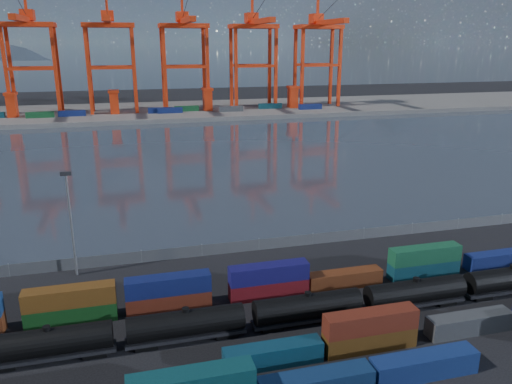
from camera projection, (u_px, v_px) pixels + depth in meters
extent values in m
plane|color=black|center=(319.00, 338.00, 61.12)|extent=(700.00, 700.00, 0.00)
plane|color=#2C3440|center=(196.00, 156.00, 158.31)|extent=(700.00, 700.00, 0.00)
cube|color=#514F4C|center=(166.00, 111.00, 255.21)|extent=(700.00, 70.00, 2.00)
cone|color=#1E2630|center=(404.00, 8.00, 1732.30)|extent=(840.00, 840.00, 300.00)
cube|color=#0C3C42|center=(192.00, 384.00, 46.94)|extent=(12.07, 2.45, 2.61)
cube|color=navy|center=(424.00, 365.00, 53.86)|extent=(12.07, 2.45, 2.61)
cube|color=#0D3348|center=(273.00, 355.00, 55.79)|extent=(11.29, 2.30, 2.45)
cube|color=#533310|center=(369.00, 339.00, 58.69)|extent=(11.29, 2.30, 2.45)
cube|color=maroon|center=(371.00, 321.00, 57.99)|extent=(11.29, 2.30, 2.45)
cube|color=#3B3D3F|center=(469.00, 323.00, 62.05)|extent=(11.29, 2.30, 2.45)
cube|color=#114116|center=(72.00, 313.00, 64.29)|extent=(11.37, 2.31, 2.46)
cube|color=brown|center=(70.00, 296.00, 63.58)|extent=(11.37, 2.31, 2.46)
cube|color=#5B2012|center=(169.00, 301.00, 67.36)|extent=(11.37, 2.31, 2.46)
cube|color=#101951|center=(168.00, 285.00, 66.65)|extent=(11.37, 2.31, 2.46)
cube|color=maroon|center=(269.00, 289.00, 70.80)|extent=(11.37, 2.31, 2.46)
cube|color=#141054|center=(269.00, 273.00, 70.09)|extent=(11.37, 2.31, 2.46)
cube|color=#5D2A12|center=(344.00, 279.00, 73.67)|extent=(11.37, 2.31, 2.46)
cube|color=#0D3946|center=(423.00, 269.00, 76.92)|extent=(11.37, 2.31, 2.46)
cube|color=#165534|center=(425.00, 254.00, 76.21)|extent=(11.37, 2.31, 2.46)
cube|color=navy|center=(498.00, 260.00, 80.25)|extent=(11.37, 2.31, 2.46)
cylinder|color=black|center=(48.00, 342.00, 56.03)|extent=(13.98, 3.12, 3.12)
cylinder|color=black|center=(46.00, 328.00, 55.53)|extent=(0.86, 0.86, 0.54)
cube|color=black|center=(50.00, 355.00, 56.53)|extent=(14.52, 2.15, 0.43)
cube|color=black|center=(4.00, 365.00, 55.46)|extent=(2.69, 1.94, 0.65)
cube|color=black|center=(95.00, 352.00, 57.84)|extent=(2.69, 1.94, 0.65)
cylinder|color=black|center=(186.00, 323.00, 59.84)|extent=(13.98, 3.12, 3.12)
cylinder|color=black|center=(186.00, 310.00, 59.34)|extent=(0.86, 0.86, 0.54)
cube|color=black|center=(187.00, 335.00, 60.33)|extent=(14.52, 2.15, 0.43)
cube|color=black|center=(146.00, 344.00, 59.27)|extent=(2.69, 1.94, 0.65)
cube|color=black|center=(226.00, 333.00, 61.65)|extent=(2.69, 1.94, 0.65)
cylinder|color=black|center=(307.00, 306.00, 63.64)|extent=(13.98, 3.12, 3.12)
cylinder|color=black|center=(308.00, 294.00, 63.15)|extent=(0.86, 0.86, 0.54)
cube|color=black|center=(307.00, 318.00, 64.14)|extent=(14.52, 2.15, 0.43)
cube|color=black|center=(271.00, 326.00, 63.08)|extent=(2.69, 1.94, 0.65)
cube|color=black|center=(342.00, 316.00, 65.45)|extent=(2.69, 1.94, 0.65)
cylinder|color=black|center=(415.00, 291.00, 67.45)|extent=(13.98, 3.12, 3.12)
cylinder|color=black|center=(416.00, 280.00, 66.96)|extent=(0.86, 0.86, 0.54)
cube|color=black|center=(414.00, 303.00, 67.95)|extent=(14.52, 2.15, 0.43)
cube|color=black|center=(382.00, 310.00, 66.88)|extent=(2.69, 1.94, 0.65)
cube|color=black|center=(445.00, 301.00, 69.26)|extent=(2.69, 1.94, 0.65)
cylinder|color=black|center=(511.00, 278.00, 71.26)|extent=(13.98, 3.12, 3.12)
cube|color=black|center=(509.00, 289.00, 71.76)|extent=(14.52, 2.15, 0.43)
cube|color=black|center=(480.00, 296.00, 70.69)|extent=(2.69, 1.94, 0.65)
cube|color=#595B5E|center=(259.00, 245.00, 86.75)|extent=(160.00, 0.06, 2.00)
cylinder|color=slate|center=(9.00, 270.00, 76.90)|extent=(0.12, 0.12, 2.20)
cylinder|color=slate|center=(77.00, 263.00, 79.35)|extent=(0.12, 0.12, 2.20)
cylinder|color=slate|center=(141.00, 256.00, 81.81)|extent=(0.12, 0.12, 2.20)
cylinder|color=slate|center=(202.00, 250.00, 84.27)|extent=(0.12, 0.12, 2.20)
cylinder|color=slate|center=(259.00, 244.00, 86.72)|extent=(0.12, 0.12, 2.20)
cylinder|color=slate|center=(313.00, 239.00, 89.18)|extent=(0.12, 0.12, 2.20)
cylinder|color=slate|center=(364.00, 233.00, 91.63)|extent=(0.12, 0.12, 2.20)
cylinder|color=slate|center=(412.00, 228.00, 94.09)|extent=(0.12, 0.12, 2.20)
cylinder|color=slate|center=(458.00, 224.00, 96.55)|extent=(0.12, 0.12, 2.20)
cylinder|color=slate|center=(502.00, 219.00, 99.00)|extent=(0.12, 0.12, 2.20)
cylinder|color=slate|center=(72.00, 227.00, 75.51)|extent=(0.36, 0.36, 16.00)
cube|color=black|center=(66.00, 174.00, 73.13)|extent=(1.60, 0.40, 0.60)
cube|color=red|center=(6.00, 74.00, 222.24)|extent=(1.51, 1.51, 42.46)
cube|color=red|center=(11.00, 73.00, 232.72)|extent=(1.51, 1.51, 42.46)
cube|color=red|center=(56.00, 73.00, 227.33)|extent=(1.51, 1.51, 42.46)
cube|color=red|center=(59.00, 72.00, 237.81)|extent=(1.51, 1.51, 42.46)
cube|color=red|center=(31.00, 69.00, 224.17)|extent=(20.76, 1.32, 1.32)
cube|color=red|center=(35.00, 68.00, 234.65)|extent=(20.76, 1.32, 1.32)
cube|color=red|center=(27.00, 25.00, 223.91)|extent=(23.59, 13.21, 2.08)
cube|color=red|center=(22.00, 19.00, 212.89)|extent=(2.83, 45.29, 2.36)
cube|color=red|center=(27.00, 15.00, 226.18)|extent=(5.66, 7.55, 4.72)
cylinder|color=black|center=(19.00, 2.00, 208.89)|extent=(0.23, 38.83, 12.81)
cube|color=red|center=(89.00, 73.00, 230.83)|extent=(1.51, 1.51, 42.46)
cube|color=red|center=(90.00, 72.00, 241.31)|extent=(1.51, 1.51, 42.46)
cube|color=red|center=(135.00, 72.00, 235.93)|extent=(1.51, 1.51, 42.46)
cube|color=red|center=(134.00, 71.00, 246.41)|extent=(1.51, 1.51, 42.46)
cube|color=red|center=(111.00, 68.00, 232.77)|extent=(20.76, 1.32, 1.32)
cube|color=red|center=(112.00, 67.00, 243.25)|extent=(20.76, 1.32, 1.32)
cube|color=red|center=(108.00, 25.00, 232.51)|extent=(23.59, 13.21, 2.08)
cube|color=red|center=(107.00, 20.00, 221.49)|extent=(2.83, 45.29, 2.36)
cube|color=red|center=(108.00, 16.00, 234.78)|extent=(5.66, 7.55, 4.72)
cube|color=red|center=(106.00, 0.00, 231.00)|extent=(1.13, 1.13, 15.10)
cylinder|color=black|center=(106.00, 4.00, 217.49)|extent=(0.23, 38.83, 12.81)
cube|color=red|center=(165.00, 72.00, 239.43)|extent=(1.51, 1.51, 42.46)
cube|color=red|center=(163.00, 71.00, 249.91)|extent=(1.51, 1.51, 42.46)
cube|color=red|center=(208.00, 71.00, 244.53)|extent=(1.51, 1.51, 42.46)
cube|color=red|center=(204.00, 70.00, 255.01)|extent=(1.51, 1.51, 42.46)
cube|color=red|center=(186.00, 67.00, 241.37)|extent=(20.76, 1.32, 1.32)
cube|color=red|center=(184.00, 66.00, 251.85)|extent=(20.76, 1.32, 1.32)
cube|color=red|center=(183.00, 26.00, 241.11)|extent=(23.59, 13.21, 2.08)
cube|color=red|center=(186.00, 21.00, 230.09)|extent=(2.83, 45.29, 2.36)
cube|color=red|center=(182.00, 17.00, 243.38)|extent=(5.66, 7.55, 4.72)
cube|color=red|center=(182.00, 1.00, 239.60)|extent=(1.13, 1.13, 15.10)
cylinder|color=black|center=(186.00, 5.00, 226.09)|extent=(0.23, 38.83, 12.81)
cube|color=red|center=(236.00, 71.00, 248.03)|extent=(1.51, 1.51, 42.46)
cube|color=red|center=(231.00, 70.00, 258.51)|extent=(1.51, 1.51, 42.46)
cube|color=red|center=(276.00, 70.00, 253.13)|extent=(1.51, 1.51, 42.46)
cube|color=red|center=(270.00, 69.00, 263.61)|extent=(1.51, 1.51, 42.46)
cube|color=red|center=(256.00, 66.00, 249.97)|extent=(20.76, 1.32, 1.32)
cube|color=red|center=(251.00, 65.00, 260.45)|extent=(20.76, 1.32, 1.32)
cube|color=red|center=(253.00, 26.00, 249.71)|extent=(23.59, 13.21, 2.08)
cube|color=red|center=(259.00, 21.00, 238.68)|extent=(2.83, 45.29, 2.36)
cube|color=red|center=(251.00, 18.00, 251.98)|extent=(5.66, 7.55, 4.72)
cube|color=red|center=(252.00, 3.00, 248.19)|extent=(1.13, 1.13, 15.10)
cylinder|color=black|center=(260.00, 7.00, 234.69)|extent=(0.23, 38.83, 12.81)
cube|color=red|center=(302.00, 70.00, 256.63)|extent=(1.51, 1.51, 42.46)
cube|color=red|center=(295.00, 69.00, 267.10)|extent=(1.51, 1.51, 42.46)
cube|color=red|center=(340.00, 69.00, 261.72)|extent=(1.51, 1.51, 42.46)
cube|color=red|center=(331.00, 68.00, 272.20)|extent=(1.51, 1.51, 42.46)
cube|color=red|center=(321.00, 65.00, 258.56)|extent=(20.76, 1.32, 1.32)
cube|color=red|center=(313.00, 64.00, 269.04)|extent=(20.76, 1.32, 1.32)
cube|color=red|center=(319.00, 27.00, 258.30)|extent=(23.59, 13.21, 2.08)
cube|color=red|center=(327.00, 22.00, 247.28)|extent=(2.83, 45.29, 2.36)
cube|color=red|center=(316.00, 19.00, 260.57)|extent=(5.66, 7.55, 4.72)
cube|color=red|center=(318.00, 4.00, 256.79)|extent=(1.13, 1.13, 15.10)
cylinder|color=black|center=(329.00, 8.00, 243.28)|extent=(0.23, 38.83, 12.81)
cube|color=navy|center=(170.00, 110.00, 240.53)|extent=(12.00, 2.44, 2.60)
cube|color=navy|center=(310.00, 107.00, 254.42)|extent=(12.00, 2.44, 2.60)
cube|color=navy|center=(161.00, 110.00, 240.77)|extent=(12.00, 2.44, 2.60)
cube|color=#3F4244|center=(231.00, 109.00, 246.00)|extent=(12.00, 2.44, 2.60)
cube|color=#144C23|center=(40.00, 115.00, 225.74)|extent=(12.00, 2.44, 2.60)
cube|color=navy|center=(72.00, 113.00, 230.31)|extent=(12.00, 2.44, 2.60)
cube|color=#144C23|center=(187.00, 109.00, 247.11)|extent=(12.00, 2.44, 2.60)
cube|color=#0C3842|center=(270.00, 106.00, 257.08)|extent=(12.00, 2.44, 2.60)
cube|color=red|center=(12.00, 106.00, 227.04)|extent=(4.00, 6.00, 10.00)
cube|color=red|center=(10.00, 94.00, 225.45)|extent=(5.00, 7.00, 1.20)
cube|color=red|center=(114.00, 103.00, 238.09)|extent=(4.00, 6.00, 10.00)
cube|color=red|center=(113.00, 91.00, 236.51)|extent=(5.00, 7.00, 1.20)
cube|color=red|center=(208.00, 100.00, 249.14)|extent=(4.00, 6.00, 10.00)
cube|color=red|center=(207.00, 89.00, 247.56)|extent=(5.00, 7.00, 1.20)
cube|color=red|center=(293.00, 98.00, 260.20)|extent=(4.00, 6.00, 10.00)
cube|color=red|center=(293.00, 87.00, 258.61)|extent=(5.00, 7.00, 1.20)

